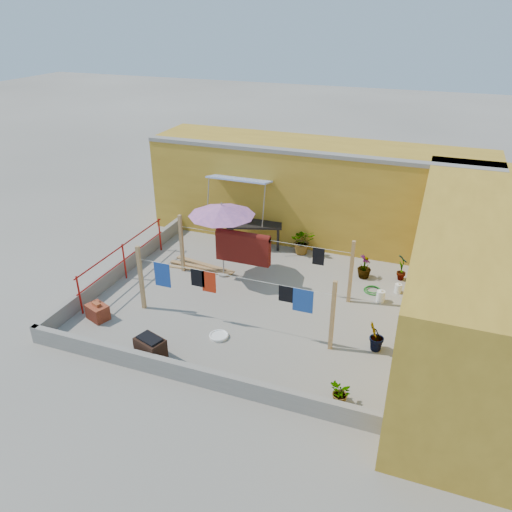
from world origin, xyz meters
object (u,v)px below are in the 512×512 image
patio_umbrella (222,211)px  water_jug_b (381,296)px  water_jug_a (398,288)px  brick_stack (98,312)px  white_basin (219,336)px  outdoor_table (255,225)px  green_hose (373,290)px  brazier (151,349)px  plant_back_a (303,241)px

patio_umbrella → water_jug_b: patio_umbrella is taller
water_jug_b → water_jug_a: bearing=58.1°
brick_stack → white_basin: (3.21, 0.34, -0.16)m
outdoor_table → water_jug_b: size_ratio=5.46×
patio_umbrella → outdoor_table: 2.57m
water_jug_a → water_jug_b: (-0.39, -0.63, 0.02)m
green_hose → brick_stack: bearing=-148.9°
brazier → plant_back_a: 6.63m
outdoor_table → water_jug_b: bearing=-25.4°
patio_umbrella → green_hose: 4.78m
brick_stack → brazier: bearing=-23.8°
patio_umbrella → outdoor_table: size_ratio=1.16×
patio_umbrella → outdoor_table: patio_umbrella is taller
patio_umbrella → white_basin: (1.15, -2.90, -2.00)m
water_jug_a → brick_stack: bearing=-150.3°
white_basin → plant_back_a: bearing=82.9°
green_hose → plant_back_a: size_ratio=0.60×
water_jug_b → plant_back_a: (-2.77, 2.09, 0.27)m
brazier → white_basin: brazier is taller
brick_stack → brazier: (2.13, -0.94, 0.08)m
outdoor_table → green_hose: size_ratio=3.87×
patio_umbrella → plant_back_a: (1.79, 2.22, -1.62)m
outdoor_table → water_jug_a: size_ratio=6.43×
brazier → water_jug_a: 6.95m
brazier → white_basin: (1.08, 1.28, -0.25)m
brick_stack → plant_back_a: (3.85, 5.46, 0.22)m
brick_stack → plant_back_a: 6.68m
plant_back_a → patio_umbrella: bearing=-128.9°
water_jug_a → water_jug_b: water_jug_b is taller
water_jug_a → plant_back_a: plant_back_a is taller
patio_umbrella → plant_back_a: bearing=51.1°
brazier → patio_umbrella: bearing=90.9°
white_basin → water_jug_a: 5.28m
water_jug_b → plant_back_a: plant_back_a is taller
white_basin → plant_back_a: (0.64, 5.12, 0.38)m
water_jug_b → outdoor_table: bearing=154.6°
brick_stack → white_basin: brick_stack is taller
white_basin → water_jug_a: (3.81, 3.65, 0.09)m
brick_stack → water_jug_a: 8.08m
white_basin → green_hose: white_basin is taller
green_hose → plant_back_a: plant_back_a is taller
white_basin → green_hose: 4.70m
white_basin → water_jug_a: bearing=43.8°
brick_stack → white_basin: size_ratio=1.38×
brick_stack → water_jug_a: (7.02, 4.00, -0.07)m
brazier → brick_stack: bearing=156.2°
water_jug_b → green_hose: (-0.27, 0.47, -0.12)m
outdoor_table → water_jug_b: 4.92m
outdoor_table → plant_back_a: size_ratio=2.31×
outdoor_table → brazier: outdoor_table is taller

